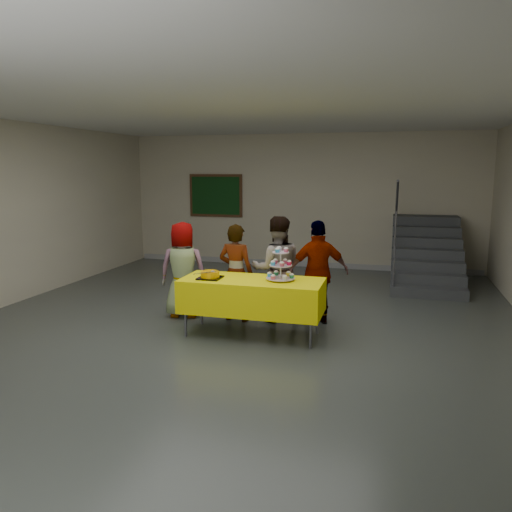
{
  "coord_description": "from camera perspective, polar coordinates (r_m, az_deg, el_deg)",
  "views": [
    {
      "loc": [
        2.05,
        -6.2,
        2.2
      ],
      "look_at": [
        0.28,
        0.21,
        1.05
      ],
      "focal_mm": 35.0,
      "sensor_mm": 36.0,
      "label": 1
    }
  ],
  "objects": [
    {
      "name": "room_shell",
      "position": [
        6.55,
        -2.86,
        9.2
      ],
      "size": [
        10.0,
        10.04,
        3.02
      ],
      "color": "#4C514C",
      "rests_on": "ground"
    },
    {
      "name": "cupcake_stand",
      "position": [
        6.53,
        2.83,
        -1.34
      ],
      "size": [
        0.38,
        0.38,
        0.44
      ],
      "color": "silver",
      "rests_on": "bake_table"
    },
    {
      "name": "schoolchild_d",
      "position": [
        7.21,
        7.14,
        -1.87
      ],
      "size": [
        0.95,
        0.65,
        1.5
      ],
      "primitive_type": "imported",
      "rotation": [
        0.0,
        0.0,
        3.5
      ],
      "color": "slate",
      "rests_on": "ground"
    },
    {
      "name": "schoolchild_a",
      "position": [
        7.57,
        -8.34,
        -1.55
      ],
      "size": [
        0.78,
        0.59,
        1.44
      ],
      "primitive_type": "imported",
      "rotation": [
        0.0,
        0.0,
        3.34
      ],
      "color": "slate",
      "rests_on": "ground"
    },
    {
      "name": "schoolchild_c",
      "position": [
        7.28,
        2.38,
        -1.5
      ],
      "size": [
        0.9,
        0.79,
        1.55
      ],
      "primitive_type": "imported",
      "rotation": [
        0.0,
        0.0,
        3.46
      ],
      "color": "slate",
      "rests_on": "ground"
    },
    {
      "name": "noticeboard",
      "position": [
        11.9,
        -4.62,
        6.9
      ],
      "size": [
        1.3,
        0.05,
        1.0
      ],
      "color": "#472B16",
      "rests_on": "ground"
    },
    {
      "name": "bake_table",
      "position": [
        6.66,
        -0.46,
        -4.48
      ],
      "size": [
        1.88,
        0.78,
        0.77
      ],
      "color": "#595960",
      "rests_on": "ground"
    },
    {
      "name": "schoolchild_b",
      "position": [
        7.3,
        -2.31,
        -1.92
      ],
      "size": [
        0.55,
        0.39,
        1.43
      ],
      "primitive_type": "imported",
      "rotation": [
        0.0,
        0.0,
        3.05
      ],
      "color": "#5C5C65",
      "rests_on": "ground"
    },
    {
      "name": "bear_cake",
      "position": [
        6.68,
        -5.27,
        -2.08
      ],
      "size": [
        0.32,
        0.36,
        0.12
      ],
      "color": "black",
      "rests_on": "bake_table"
    },
    {
      "name": "staircase",
      "position": [
        10.49,
        18.76,
        -0.1
      ],
      "size": [
        1.3,
        2.4,
        2.04
      ],
      "color": "#424447",
      "rests_on": "ground"
    }
  ]
}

